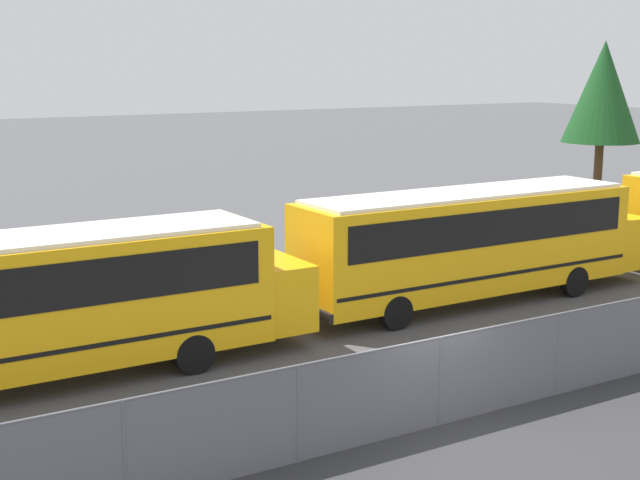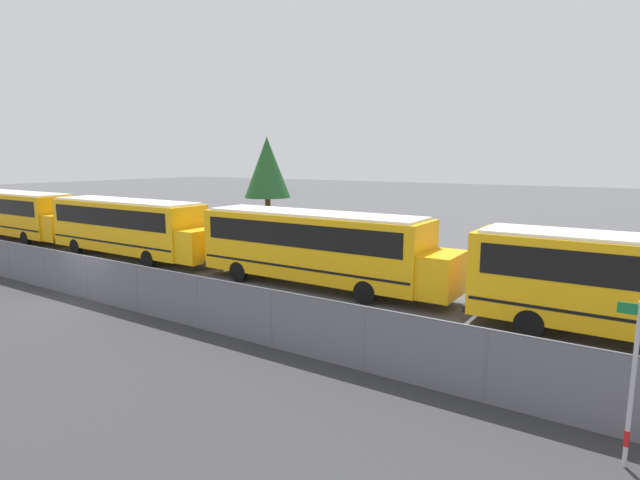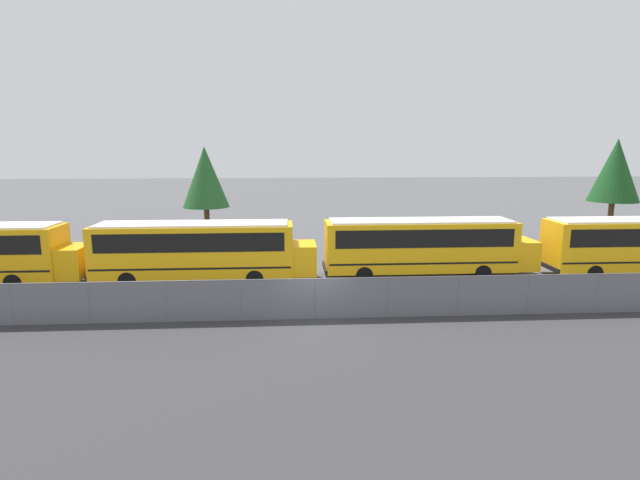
{
  "view_description": "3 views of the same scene",
  "coord_description": "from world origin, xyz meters",
  "px_view_note": "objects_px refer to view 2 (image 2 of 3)",
  "views": [
    {
      "loc": [
        -10.2,
        -12.61,
        6.87
      ],
      "look_at": [
        1.3,
        6.6,
        2.36
      ],
      "focal_mm": 50.0,
      "sensor_mm": 36.0,
      "label": 1
    },
    {
      "loc": [
        18.17,
        -10.96,
        5.52
      ],
      "look_at": [
        7.2,
        5.76,
        2.25
      ],
      "focal_mm": 28.0,
      "sensor_mm": 36.0,
      "label": 2
    },
    {
      "loc": [
        -1.08,
        -20.22,
        7.19
      ],
      "look_at": [
        0.57,
        5.51,
        2.39
      ],
      "focal_mm": 28.0,
      "sensor_mm": 36.0,
      "label": 3
    }
  ],
  "objects_px": {
    "school_bus_2": "(129,224)",
    "school_bus_1": "(18,212)",
    "tree_0": "(267,168)",
    "school_bus_3": "(317,243)",
    "street_sign": "(633,382)"
  },
  "relations": [
    {
      "from": "school_bus_3",
      "to": "tree_0",
      "type": "relative_size",
      "value": 1.63
    },
    {
      "from": "school_bus_2",
      "to": "tree_0",
      "type": "distance_m",
      "value": 14.9
    },
    {
      "from": "school_bus_3",
      "to": "street_sign",
      "type": "xyz_separation_m",
      "value": [
        11.8,
        -7.64,
        -0.28
      ]
    },
    {
      "from": "school_bus_2",
      "to": "school_bus_3",
      "type": "relative_size",
      "value": 1.0
    },
    {
      "from": "school_bus_1",
      "to": "street_sign",
      "type": "xyz_separation_m",
      "value": [
        36.23,
        -7.23,
        -0.28
      ]
    },
    {
      "from": "school_bus_1",
      "to": "tree_0",
      "type": "distance_m",
      "value": 18.01
    },
    {
      "from": "school_bus_3",
      "to": "tree_0",
      "type": "xyz_separation_m",
      "value": [
        -14.19,
        14.11,
        2.89
      ]
    },
    {
      "from": "school_bus_2",
      "to": "school_bus_1",
      "type": "bearing_deg",
      "value": -179.88
    },
    {
      "from": "school_bus_2",
      "to": "street_sign",
      "type": "distance_m",
      "value": 25.18
    },
    {
      "from": "school_bus_1",
      "to": "school_bus_2",
      "type": "xyz_separation_m",
      "value": [
        12.12,
        0.03,
        0.0
      ]
    },
    {
      "from": "school_bus_2",
      "to": "school_bus_3",
      "type": "bearing_deg",
      "value": 1.8
    },
    {
      "from": "school_bus_3",
      "to": "street_sign",
      "type": "relative_size",
      "value": 3.83
    },
    {
      "from": "school_bus_1",
      "to": "street_sign",
      "type": "relative_size",
      "value": 3.83
    },
    {
      "from": "school_bus_1",
      "to": "tree_0",
      "type": "relative_size",
      "value": 1.63
    },
    {
      "from": "street_sign",
      "to": "school_bus_3",
      "type": "bearing_deg",
      "value": 147.08
    }
  ]
}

